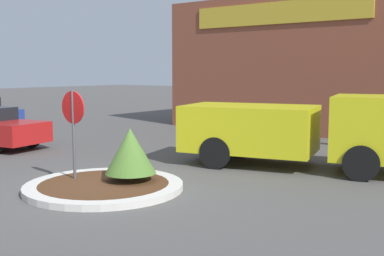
{
  "coord_description": "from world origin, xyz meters",
  "views": [
    {
      "loc": [
        7.88,
        -7.25,
        2.63
      ],
      "look_at": [
        0.68,
        2.37,
        1.21
      ],
      "focal_mm": 45.0,
      "sensor_mm": 36.0,
      "label": 1
    }
  ],
  "objects": [
    {
      "name": "ground_plane",
      "position": [
        0.0,
        0.0,
        0.0
      ],
      "size": [
        120.0,
        120.0,
        0.0
      ],
      "primitive_type": "plane",
      "color": "#514F4C"
    },
    {
      "name": "utility_truck",
      "position": [
        2.35,
        4.82,
        1.07
      ],
      "size": [
        6.34,
        3.45,
        2.01
      ],
      "rotation": [
        0.0,
        0.0,
        0.24
      ],
      "color": "gold",
      "rests_on": "ground_plane"
    },
    {
      "name": "storefront_building",
      "position": [
        -1.4,
        13.99,
        2.91
      ],
      "size": [
        11.16,
        6.07,
        5.82
      ],
      "color": "brown",
      "rests_on": "ground_plane"
    },
    {
      "name": "island_shrub",
      "position": [
        0.3,
        0.54,
        0.83
      ],
      "size": [
        1.16,
        1.16,
        1.21
      ],
      "color": "brown",
      "rests_on": "traffic_island"
    },
    {
      "name": "traffic_island",
      "position": [
        0.0,
        0.0,
        0.07
      ],
      "size": [
        3.53,
        3.53,
        0.14
      ],
      "color": "beige",
      "rests_on": "ground_plane"
    },
    {
      "name": "stop_sign",
      "position": [
        -0.92,
        -0.06,
        1.53
      ],
      "size": [
        0.75,
        0.07,
        2.2
      ],
      "color": "#4C4C51",
      "rests_on": "ground_plane"
    }
  ]
}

